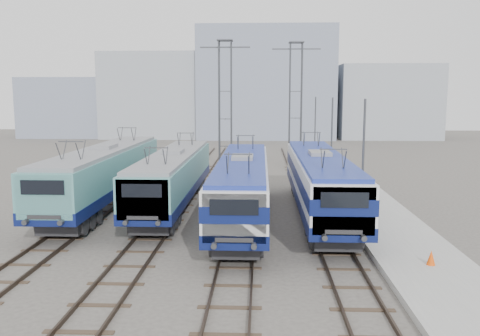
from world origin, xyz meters
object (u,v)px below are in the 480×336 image
object	(u,v)px
locomotive_far_left	(104,172)
mast_front	(363,166)
mast_mid	(331,144)
catenary_tower_west	(225,101)
mast_rear	(315,132)
safety_cone	(431,258)
locomotive_center_left	(173,175)
catenary_tower_east	(295,101)
locomotive_far_right	(320,179)
locomotive_center_right	(242,183)

from	to	relation	value
locomotive_far_left	mast_front	bearing A→B (deg)	-18.97
locomotive_far_left	mast_mid	xyz separation A→B (m)	(15.35, 6.72, 1.18)
catenary_tower_west	mast_mid	xyz separation A→B (m)	(8.60, -8.00, -3.14)
mast_rear	safety_cone	world-z (taller)	mast_rear
mast_mid	mast_rear	distance (m)	12.00
locomotive_center_left	catenary_tower_east	bearing A→B (deg)	62.67
safety_cone	mast_front	bearing A→B (deg)	105.41
catenary_tower_west	mast_mid	size ratio (longest dim) A/B	1.71
catenary_tower_east	safety_cone	distance (m)	28.97
locomotive_far_left	mast_rear	xyz separation A→B (m)	(15.35, 18.72, 1.18)
mast_front	catenary_tower_east	bearing A→B (deg)	95.45
catenary_tower_west	mast_front	size ratio (longest dim) A/B	1.71
locomotive_far_right	safety_cone	world-z (taller)	locomotive_far_right
locomotive_center_right	catenary_tower_east	world-z (taller)	catenary_tower_east
locomotive_far_right	mast_rear	size ratio (longest dim) A/B	2.60
locomotive_far_left	locomotive_center_left	distance (m)	4.51
mast_rear	safety_cone	size ratio (longest dim) A/B	11.54
locomotive_center_right	mast_rear	distance (m)	23.19
mast_front	mast_mid	size ratio (longest dim) A/B	1.00
mast_mid	locomotive_far_left	bearing A→B (deg)	-156.35
locomotive_center_left	mast_rear	distance (m)	21.86
locomotive_center_left	locomotive_far_right	xyz separation A→B (m)	(9.00, -1.89, 0.15)
locomotive_far_left	mast_front	world-z (taller)	mast_front
safety_cone	catenary_tower_west	bearing A→B (deg)	111.50
locomotive_far_left	catenary_tower_east	bearing A→B (deg)	51.61
locomotive_center_left	locomotive_center_right	xyz separation A→B (m)	(4.50, -3.34, 0.10)
locomotive_far_left	locomotive_center_left	world-z (taller)	locomotive_far_left
locomotive_far_right	catenary_tower_west	world-z (taller)	catenary_tower_west
catenary_tower_west	mast_front	world-z (taller)	catenary_tower_west
locomotive_center_right	mast_mid	size ratio (longest dim) A/B	2.53
locomotive_far_left	locomotive_center_left	bearing A→B (deg)	-2.65
mast_mid	locomotive_center_left	bearing A→B (deg)	-147.42
mast_mid	catenary_tower_west	bearing A→B (deg)	137.07
locomotive_center_right	mast_mid	distance (m)	12.14
locomotive_far_right	safety_cone	size ratio (longest dim) A/B	29.96
mast_front	safety_cone	size ratio (longest dim) A/B	11.54
locomotive_far_right	catenary_tower_east	xyz separation A→B (m)	(-0.25, 18.82, 4.32)
locomotive_far_left	catenary_tower_east	size ratio (longest dim) A/B	1.56
mast_rear	locomotive_far_right	bearing A→B (deg)	-95.08
locomotive_center_right	mast_front	distance (m)	6.69
locomotive_center_right	catenary_tower_east	xyz separation A→B (m)	(4.25, 20.27, 4.37)
locomotive_far_left	mast_front	xyz separation A→B (m)	(15.35, -5.28, 1.18)
locomotive_center_left	locomotive_far_right	bearing A→B (deg)	-11.86
mast_mid	catenary_tower_east	bearing A→B (deg)	101.86
mast_front	locomotive_far_left	bearing A→B (deg)	161.03
locomotive_far_left	catenary_tower_east	distance (m)	21.77
safety_cone	mast_rear	bearing A→B (deg)	93.19
locomotive_center_right	catenary_tower_east	distance (m)	21.17
locomotive_center_left	mast_front	xyz separation A→B (m)	(10.85, -5.07, 1.33)
locomotive_center_left	catenary_tower_east	distance (m)	19.58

